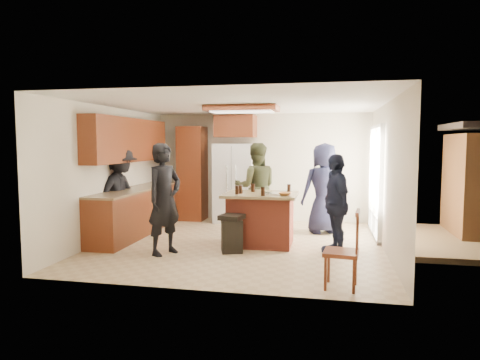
% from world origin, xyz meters
% --- Properties ---
extents(room_shell, '(8.00, 5.20, 5.00)m').
position_xyz_m(room_shell, '(4.37, 1.64, 0.87)').
color(room_shell, tan).
rests_on(room_shell, ground).
extents(person_front_left, '(0.73, 0.81, 1.82)m').
position_xyz_m(person_front_left, '(-1.07, -0.93, 0.91)').
color(person_front_left, black).
rests_on(person_front_left, ground).
extents(person_behind_left, '(0.98, 0.72, 1.82)m').
position_xyz_m(person_behind_left, '(0.10, 1.14, 0.91)').
color(person_behind_left, '#363921').
rests_on(person_behind_left, ground).
extents(person_behind_right, '(1.04, 0.86, 1.82)m').
position_xyz_m(person_behind_right, '(1.47, 1.26, 0.91)').
color(person_behind_right, '#191A32').
rests_on(person_behind_right, ground).
extents(person_side_right, '(0.76, 1.07, 1.65)m').
position_xyz_m(person_side_right, '(1.67, -0.35, 0.82)').
color(person_side_right, '#191E33').
rests_on(person_side_right, ground).
extents(person_counter, '(0.70, 1.19, 1.74)m').
position_xyz_m(person_counter, '(-2.33, 0.03, 0.87)').
color(person_counter, black).
rests_on(person_counter, ground).
extents(left_cabinetry, '(0.64, 3.00, 2.30)m').
position_xyz_m(left_cabinetry, '(-2.24, 0.40, 0.96)').
color(left_cabinetry, maroon).
rests_on(left_cabinetry, ground).
extents(back_wall_units, '(1.80, 0.60, 2.45)m').
position_xyz_m(back_wall_units, '(-1.33, 2.20, 1.38)').
color(back_wall_units, maroon).
rests_on(back_wall_units, ground).
extents(refrigerator, '(0.90, 0.76, 1.80)m').
position_xyz_m(refrigerator, '(-0.55, 2.12, 0.90)').
color(refrigerator, white).
rests_on(refrigerator, ground).
extents(kitchen_island, '(1.28, 1.03, 0.93)m').
position_xyz_m(kitchen_island, '(0.38, 0.02, 0.47)').
color(kitchen_island, '#9A3927').
rests_on(kitchen_island, ground).
extents(island_items, '(0.99, 0.66, 0.15)m').
position_xyz_m(island_items, '(0.55, -0.10, 0.97)').
color(island_items, silver).
rests_on(island_items, kitchen_island).
extents(trash_bin, '(0.43, 0.43, 0.63)m').
position_xyz_m(trash_bin, '(-0.02, -0.59, 0.32)').
color(trash_bin, black).
rests_on(trash_bin, ground).
extents(spindle_chair, '(0.47, 0.47, 0.99)m').
position_xyz_m(spindle_chair, '(1.74, -2.05, 0.45)').
color(spindle_chair, maroon).
rests_on(spindle_chair, ground).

